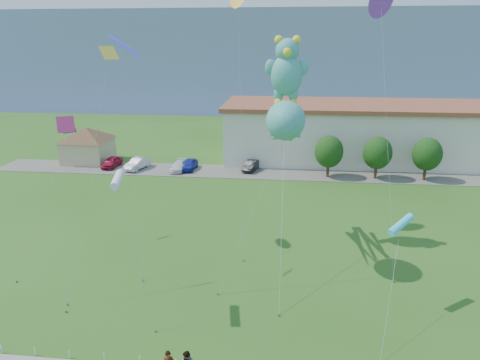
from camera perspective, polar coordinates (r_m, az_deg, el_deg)
name	(u,v)px	position (r m, az deg, el deg)	size (l,w,h in m)	color
ground	(199,352)	(26.07, -5.46, -21.81)	(160.00, 160.00, 0.00)	#2B5919
parking_strip	(251,172)	(57.22, 1.47, 1.03)	(70.00, 6.00, 0.06)	#59544C
hill_ridge	(274,56)	(139.72, 4.54, 16.15)	(160.00, 50.00, 25.00)	#7587A2
pavilion	(87,141)	(65.65, -19.72, 4.89)	(9.20, 9.20, 5.00)	tan
warehouse	(435,133)	(68.30, 24.60, 5.73)	(61.00, 15.00, 8.20)	beige
tree_near	(329,152)	(55.48, 11.78, 3.71)	(3.60, 3.60, 5.47)	#3F2B19
tree_mid	(377,153)	(56.39, 17.86, 3.45)	(3.60, 3.60, 5.47)	#3F2B19
tree_far	(427,154)	(57.92, 23.68, 3.16)	(3.60, 3.60, 5.47)	#3F2B19
parked_car_red	(112,162)	(62.03, -16.73, 2.32)	(1.68, 4.18, 1.42)	#A41430
parked_car_silver	(137,164)	(60.16, -13.51, 2.15)	(1.58, 4.53, 1.49)	silver
parked_car_white	(179,166)	(58.32, -8.15, 1.84)	(1.74, 4.27, 1.24)	silver
parked_car_blue	(189,164)	(58.63, -6.79, 2.09)	(1.69, 4.20, 1.43)	#1B2596
parked_car_black	(251,165)	(57.89, 1.49, 1.95)	(1.41, 4.05, 1.33)	black
octopus_kite	(285,127)	(31.93, 6.08, 6.98)	(5.72, 11.55, 12.75)	teal
teddy_bear_kite	(287,70)	(35.32, 6.25, 14.41)	(3.46, 13.06, 17.14)	teal
small_kite_white	(118,181)	(26.25, -16.01, -0.12)	(2.70, 3.28, 9.32)	white
small_kite_cyan	(401,225)	(29.05, 20.64, -5.69)	(2.28, 7.38, 6.04)	#35D6F2
small_kite_purple	(382,8)	(36.74, 18.35, 20.98)	(2.21, 8.67, 20.35)	#9E37DC
small_kite_yellow	(104,86)	(30.79, -17.73, 11.79)	(2.71, 6.55, 16.37)	yellow
small_kite_blue	(125,51)	(35.91, -15.10, 16.32)	(3.65, 8.02, 17.07)	#2C29EA
small_kite_pink	(66,145)	(30.50, -22.22, 4.33)	(1.46, 5.02, 11.88)	#CF2E6E
small_kite_black	(63,143)	(38.43, -22.54, 4.60)	(1.55, 9.19, 10.26)	black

